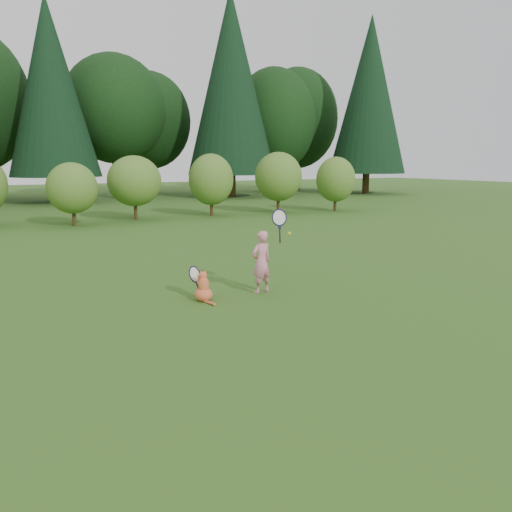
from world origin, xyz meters
TOP-DOWN VIEW (x-y plane):
  - ground at (0.00, 0.00)m, footprint 100.00×100.00m
  - shrub_row at (0.00, 13.00)m, footprint 28.00×3.00m
  - woodland_backdrop at (0.00, 23.00)m, footprint 48.00×10.00m
  - child at (0.35, 0.86)m, footprint 0.68×0.47m
  - cat at (-0.78, 0.88)m, footprint 0.45×0.77m
  - tennis_ball at (0.61, 0.36)m, footprint 0.06×0.06m

SIDE VIEW (x-z plane):
  - ground at x=0.00m, z-range 0.00..0.00m
  - cat at x=-0.78m, z-range -0.08..0.62m
  - child at x=0.35m, z-range -0.25..1.44m
  - tennis_ball at x=0.61m, z-range 1.10..1.16m
  - shrub_row at x=0.00m, z-range 0.00..2.80m
  - woodland_backdrop at x=0.00m, z-range 0.00..15.00m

